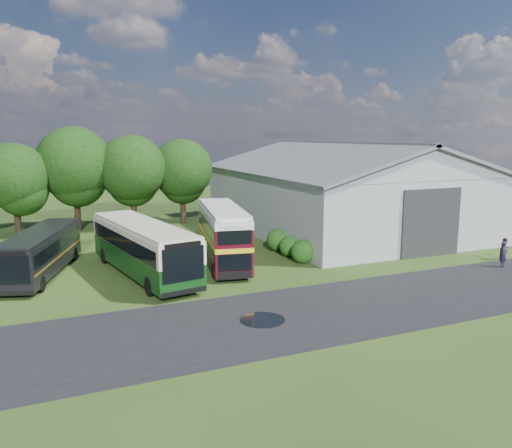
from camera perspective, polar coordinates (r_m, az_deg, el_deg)
name	(u,v)px	position (r m, az deg, el deg)	size (l,w,h in m)	color
ground	(265,298)	(27.60, 1.04, -8.44)	(120.00, 120.00, 0.00)	#213B12
asphalt_road	(342,308)	(26.48, 9.77, -9.41)	(60.00, 8.00, 0.02)	black
puddle	(262,320)	(24.45, 0.71, -10.94)	(2.20, 2.20, 0.01)	black
storage_shed	(341,185)	(47.66, 9.69, 4.43)	(18.80, 24.80, 8.15)	gray
tree_left_b	(14,177)	(47.54, -25.91, 4.86)	(5.78, 5.78, 8.16)	black
tree_mid	(74,164)	(48.80, -20.04, 6.47)	(6.80, 6.80, 9.60)	black
tree_right_a	(132,169)	(48.38, -13.98, 6.16)	(6.26, 6.26, 8.83)	black
tree_right_b	(182,169)	(50.22, -8.46, 6.20)	(5.98, 5.98, 8.45)	black
shrub_front	(303,262)	(35.16, 5.38, -4.39)	(1.70, 1.70, 1.70)	#194714
shrub_mid	(290,256)	(36.87, 3.89, -3.68)	(1.60, 1.60, 1.60)	#194714
shrub_back	(278,250)	(38.61, 2.54, -3.03)	(1.80, 1.80, 1.80)	#194714
bus_green_single	(143,248)	(32.32, -12.80, -2.65)	(4.85, 12.42, 3.34)	black
bus_maroon_double	(223,236)	(34.11, -3.78, -1.36)	(4.10, 9.62, 4.02)	black
bus_dark_single	(41,252)	(34.38, -23.34, -2.93)	(5.37, 10.52, 2.84)	black
visitor_a	(504,255)	(37.42, 26.47, -3.16)	(0.64, 0.42, 1.75)	#1D1836
visitor_b	(505,249)	(39.64, 26.55, -2.59)	(0.77, 0.60, 1.59)	#421528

